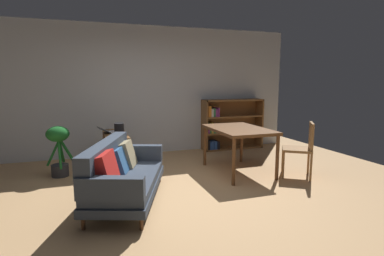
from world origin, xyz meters
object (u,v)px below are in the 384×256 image
Objects in this scene: potted_floor_plant at (59,145)px; dining_table at (239,133)px; open_laptop at (111,131)px; fabric_couch at (121,173)px; media_console at (116,152)px; dining_chair_near at (302,146)px; bookshelf at (228,125)px; desk_speaker at (119,130)px.

potted_floor_plant is 2.98m from dining_table.
fabric_couch is at bearing -90.79° from open_laptop.
fabric_couch reaches higher than dining_table.
dining_table is (2.88, -0.74, 0.17)m from potted_floor_plant.
fabric_couch is 1.46× the size of dining_table.
open_laptop is at bearing 18.29° from potted_floor_plant.
dining_table is (1.96, -0.89, 0.38)m from media_console.
dining_table is at bearing 18.26° from fabric_couch.
fabric_couch is 2.08× the size of dining_chair_near.
fabric_couch is 1.32× the size of bookshelf.
dining_chair_near is (2.90, 0.10, 0.12)m from fabric_couch.
desk_speaker is at bearing -154.62° from bookshelf.
bookshelf reaches higher than dining_table.
fabric_couch is 8.33× the size of desk_speaker.
desk_speaker is at bearing 157.99° from dining_chair_near.
media_console is at bearing 155.49° from dining_table.
potted_floor_plant is 3.68m from bookshelf.
desk_speaker reaches higher than media_console.
potted_floor_plant is at bearing -163.72° from bookshelf.
media_console is 2.77m from bookshelf.
open_laptop is (0.02, 1.70, 0.28)m from fabric_couch.
bookshelf is (2.58, 1.22, -0.19)m from desk_speaker.
dining_table is (1.93, -0.55, -0.06)m from desk_speaker.
dining_chair_near reaches higher than fabric_couch.
desk_speaker is 0.27× the size of potted_floor_plant.
dining_table reaches higher than open_laptop.
dining_chair_near is at bearing -27.54° from media_console.
bookshelf reaches higher than fabric_couch.
fabric_couch is 1.28m from desk_speaker.
fabric_couch is 2.17m from dining_table.
desk_speaker reaches higher than open_laptop.
bookshelf is at bearing 18.61° from media_console.
potted_floor_plant is (-0.96, 0.19, -0.23)m from desk_speaker.
dining_chair_near is (0.86, -0.57, -0.18)m from dining_table.
fabric_couch is 1.57m from media_console.
potted_floor_plant is at bearing 120.67° from fabric_couch.
bookshelf is at bearing 69.87° from dining_table.
fabric_couch is 1.64× the size of media_console.
desk_speaker reaches higher than fabric_couch.
media_console is 5.08× the size of desk_speaker.
potted_floor_plant is at bearing 160.63° from dining_chair_near.
dining_table is at bearing -110.13° from bookshelf.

